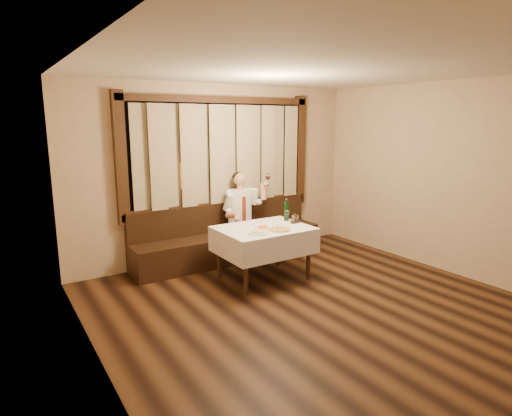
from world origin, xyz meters
TOP-DOWN VIEW (x-y plane):
  - room at (-0.00, 0.97)m, footprint 5.01×6.01m
  - banquette at (0.00, 2.72)m, footprint 3.20×0.61m
  - dining_table at (0.00, 1.70)m, footprint 1.27×0.97m
  - pizza at (0.09, 1.44)m, footprint 0.31×0.31m
  - pasta_red at (-0.05, 1.65)m, footprint 0.24×0.24m
  - pasta_cream at (-0.25, 1.47)m, footprint 0.28×0.28m
  - green_bottle at (0.53, 1.88)m, footprint 0.07×0.07m
  - table_wine_glass at (0.49, 1.82)m, footprint 0.06×0.06m
  - cruet_caddy at (0.53, 1.66)m, footprint 0.13×0.07m
  - seated_man at (0.21, 2.63)m, footprint 0.78×0.59m

SIDE VIEW (x-z plane):
  - banquette at x=0.00m, z-range -0.16..0.78m
  - dining_table at x=0.00m, z-range 0.27..1.03m
  - pizza at x=0.09m, z-range 0.75..0.79m
  - pasta_red at x=-0.05m, z-range 0.75..0.83m
  - pasta_cream at x=-0.25m, z-range 0.75..0.84m
  - cruet_caddy at x=0.53m, z-range 0.74..0.87m
  - seated_man at x=0.21m, z-range 0.11..1.54m
  - table_wine_glass at x=0.49m, z-range 0.80..0.97m
  - green_bottle at x=0.53m, z-range 0.73..1.06m
  - room at x=0.00m, z-range 0.09..2.91m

